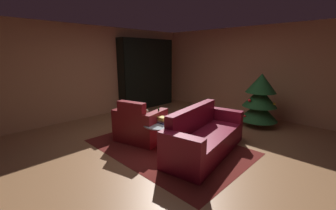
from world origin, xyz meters
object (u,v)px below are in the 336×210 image
decorated_tree (260,99)px  armchair_red (140,126)px  couch_red (204,138)px  coffee_table (162,126)px  bookshelf_unit (150,76)px  book_stack_on_table (162,120)px  bottle_on_table (159,116)px

decorated_tree → armchair_red: bearing=-117.4°
couch_red → coffee_table: 0.84m
bookshelf_unit → coffee_table: (2.71, -2.08, -0.63)m
armchair_red → bookshelf_unit: bearing=134.7°
bookshelf_unit → book_stack_on_table: 3.44m
bookshelf_unit → couch_red: (3.46, -1.72, -0.77)m
bookshelf_unit → coffee_table: size_ratio=3.11×
bookshelf_unit → book_stack_on_table: (2.71, -2.06, -0.52)m
couch_red → book_stack_on_table: couch_red is taller
book_stack_on_table → coffee_table: bearing=-87.1°
bookshelf_unit → decorated_tree: size_ratio=1.71×
armchair_red → decorated_tree: bearing=62.6°
armchair_red → book_stack_on_table: (0.55, 0.13, 0.22)m
book_stack_on_table → bottle_on_table: bottle_on_table is taller
couch_red → bookshelf_unit: bearing=153.5°
couch_red → coffee_table: couch_red is taller
bookshelf_unit → coffee_table: bookshelf_unit is taller
coffee_table → decorated_tree: (0.84, 2.56, 0.25)m
bookshelf_unit → book_stack_on_table: size_ratio=9.69×
couch_red → bottle_on_table: bearing=-163.7°
coffee_table → bottle_on_table: size_ratio=2.86×
bookshelf_unit → bottle_on_table: bearing=-38.2°
armchair_red → bottle_on_table: size_ratio=4.28×
couch_red → decorated_tree: 2.24m
armchair_red → decorated_tree: (1.39, 2.67, 0.36)m
couch_red → book_stack_on_table: bearing=-155.9°
armchair_red → decorated_tree: 3.03m
book_stack_on_table → bottle_on_table: size_ratio=0.92×
bookshelf_unit → armchair_red: bearing=-45.3°
bottle_on_table → decorated_tree: bearing=67.7°
couch_red → coffee_table: bearing=-154.3°
bookshelf_unit → bottle_on_table: bookshelf_unit is taller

